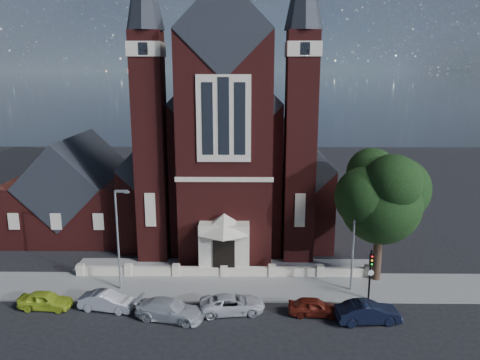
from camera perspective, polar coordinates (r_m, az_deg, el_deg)
The scene contains 16 objects.
ground at distance 47.74m, azimuth -1.50°, elevation -7.40°, with size 120.00×120.00×0.00m, color black.
pavement_strip at distance 38.09m, azimuth -2.09°, elevation -12.95°, with size 60.00×5.00×0.12m, color gray.
forecourt_paving at distance 41.72m, azimuth -1.83°, elevation -10.53°, with size 26.00×3.00×0.14m, color gray.
forecourt_wall at distance 39.90m, azimuth -1.95°, elevation -11.69°, with size 24.00×0.40×0.90m, color #B1A28D.
church at distance 53.33m, azimuth -1.25°, elevation 3.90°, with size 20.01×34.90×29.20m.
parish_hall at distance 52.43m, azimuth -19.17°, elevation -1.67°, with size 12.00×12.20×10.24m.
street_tree at distance 38.29m, azimuth 17.11°, elevation -2.27°, with size 6.40×6.60×10.70m.
street_lamp_left at distance 37.07m, azimuth -14.57°, elevation -6.43°, with size 1.16×0.22×8.09m.
street_lamp_right at distance 36.76m, azimuth 13.83°, elevation -6.55°, with size 1.16×0.22×8.09m.
traffic_signal at distance 36.29m, azimuth 15.64°, elevation -10.35°, with size 0.28×0.42×4.00m.
car_lime_van at distance 37.49m, azimuth -22.64°, elevation -13.37°, with size 1.53×3.80×1.29m, color #A5BD25.
car_silver_a at distance 35.91m, azimuth -15.91°, elevation -14.02°, with size 1.39×3.99×1.31m, color #9C9DA3.
car_silver_b at distance 33.81m, azimuth -8.59°, elevation -15.37°, with size 1.94×4.78×1.39m, color #A8AAAF.
car_white_suv at distance 34.31m, azimuth -0.95°, elevation -14.85°, with size 2.13×4.61×1.28m, color silver.
car_dark_red at distance 34.36m, azimuth 9.03°, elevation -15.02°, with size 1.47×3.65×1.25m, color #5B190F.
car_navy at distance 34.19m, azimuth 15.32°, elevation -15.30°, with size 1.54×4.40×1.45m, color black.
Camera 1 is at (1.72, -29.67, 16.74)m, focal length 35.00 mm.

